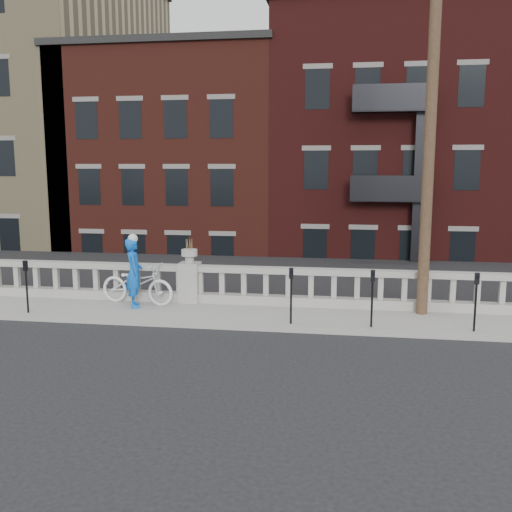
{
  "coord_description": "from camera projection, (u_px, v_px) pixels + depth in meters",
  "views": [
    {
      "loc": [
        4.15,
        -11.05,
        3.91
      ],
      "look_at": [
        1.97,
        3.2,
        1.6
      ],
      "focal_mm": 40.0,
      "sensor_mm": 36.0,
      "label": 1
    }
  ],
  "objects": [
    {
      "name": "balustrade",
      "position": [
        190.0,
        284.0,
        15.78
      ],
      "size": [
        28.0,
        0.34,
        1.03
      ],
      "color": "gray",
      "rests_on": "sidewalk"
    },
    {
      "name": "parking_meter_c",
      "position": [
        372.0,
        292.0,
        13.24
      ],
      "size": [
        0.1,
        0.09,
        1.36
      ],
      "color": "black",
      "rests_on": "sidewalk"
    },
    {
      "name": "planter_pedestal",
      "position": [
        190.0,
        278.0,
        15.75
      ],
      "size": [
        0.55,
        0.55,
        1.76
      ],
      "color": "gray",
      "rests_on": "sidewalk"
    },
    {
      "name": "lower_level",
      "position": [
        283.0,
        187.0,
        34.02
      ],
      "size": [
        80.0,
        44.0,
        20.8
      ],
      "color": "#605E59",
      "rests_on": "ground"
    },
    {
      "name": "parking_meter_b",
      "position": [
        291.0,
        289.0,
        13.52
      ],
      "size": [
        0.1,
        0.09,
        1.36
      ],
      "color": "black",
      "rests_on": "sidewalk"
    },
    {
      "name": "sidewalk",
      "position": [
        181.0,
        313.0,
        14.94
      ],
      "size": [
        32.0,
        2.2,
        0.15
      ],
      "primitive_type": "cube",
      "color": "gray",
      "rests_on": "ground"
    },
    {
      "name": "ground",
      "position": [
        141.0,
        352.0,
        12.03
      ],
      "size": [
        120.0,
        120.0,
        0.0
      ],
      "primitive_type": "plane",
      "color": "black",
      "rests_on": "ground"
    },
    {
      "name": "parking_meter_d",
      "position": [
        476.0,
        295.0,
        12.9
      ],
      "size": [
        0.1,
        0.09,
        1.36
      ],
      "color": "black",
      "rests_on": "sidewalk"
    },
    {
      "name": "utility_pole",
      "position": [
        431.0,
        110.0,
        13.79
      ],
      "size": [
        1.6,
        0.28,
        10.0
      ],
      "color": "#422D1E",
      "rests_on": "sidewalk"
    },
    {
      "name": "cyclist",
      "position": [
        134.0,
        273.0,
        15.15
      ],
      "size": [
        0.67,
        0.8,
        1.86
      ],
      "primitive_type": "imported",
      "rotation": [
        0.0,
        0.0,
        1.97
      ],
      "color": "blue",
      "rests_on": "sidewalk"
    },
    {
      "name": "bicycle",
      "position": [
        137.0,
        284.0,
        15.53
      ],
      "size": [
        2.23,
        1.1,
        1.12
      ],
      "primitive_type": "imported",
      "rotation": [
        0.0,
        0.0,
        1.4
      ],
      "color": "white",
      "rests_on": "sidewalk"
    },
    {
      "name": "parking_meter_a",
      "position": [
        26.0,
        280.0,
        14.54
      ],
      "size": [
        0.1,
        0.09,
        1.36
      ],
      "color": "black",
      "rests_on": "sidewalk"
    }
  ]
}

